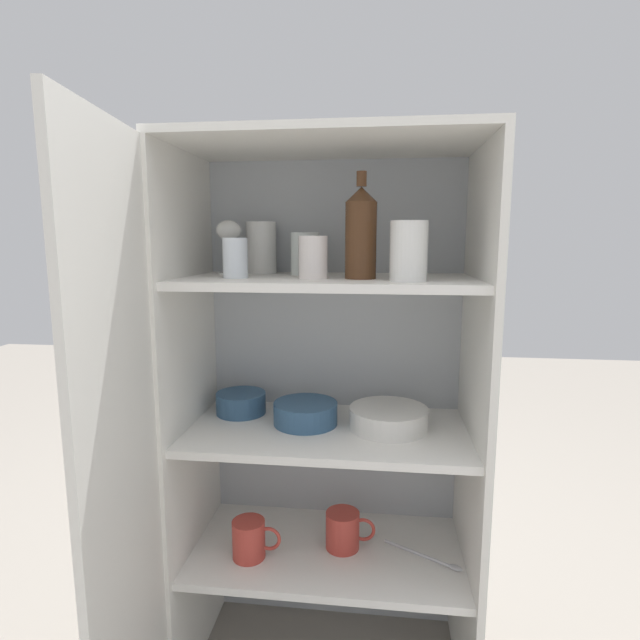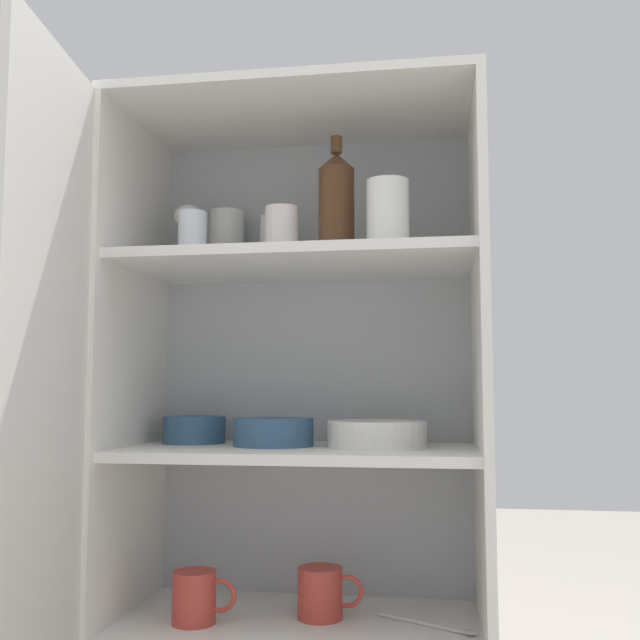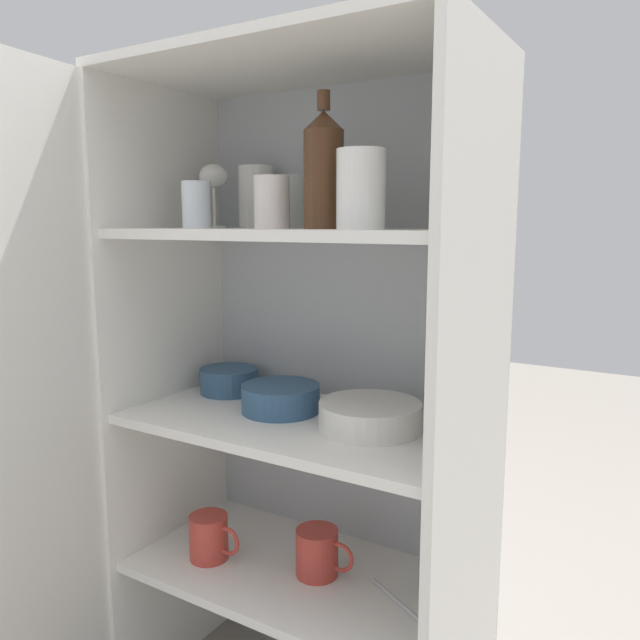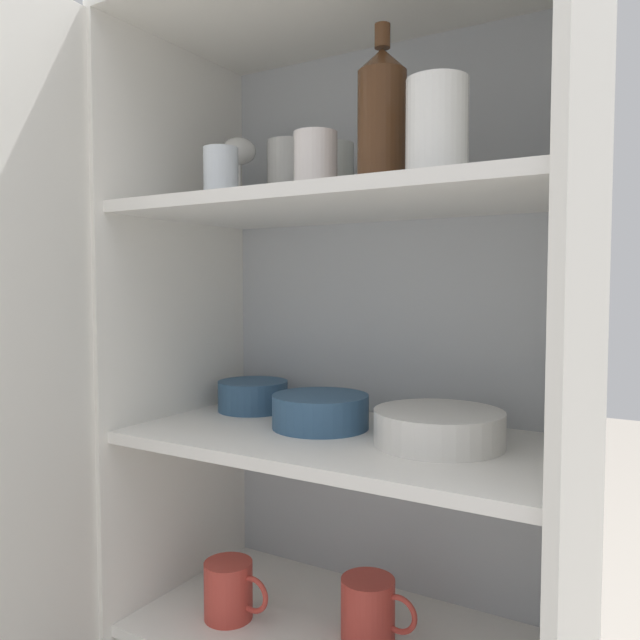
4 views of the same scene
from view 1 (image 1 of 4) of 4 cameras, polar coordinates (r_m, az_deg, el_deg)
cupboard_back_panel at (r=1.49m, az=1.65°, el=-9.27°), size 0.74×0.02×1.37m
cupboard_side_left at (r=1.39m, az=-14.47°, el=-10.95°), size 0.02×0.41×1.37m
cupboard_side_right at (r=1.32m, az=17.06°, el=-12.12°), size 0.02×0.41×1.37m
cupboard_top_panel at (r=1.24m, az=0.95°, el=19.56°), size 0.74×0.41×0.02m
shelf_board_lower at (r=1.47m, az=0.83°, el=-24.89°), size 0.71×0.37×0.02m
shelf_board_middle at (r=1.31m, az=0.86°, el=-12.63°), size 0.71×0.37×0.02m
shelf_board_upper at (r=1.22m, az=0.91°, el=4.43°), size 0.71×0.37×0.02m
cupboard_door at (r=1.06m, az=-21.59°, el=-17.81°), size 0.06×0.37×1.37m
tumbler_glass_0 at (r=1.18m, az=-0.80°, el=7.18°), size 0.07×0.07×0.10m
tumbler_glass_1 at (r=1.31m, az=-1.71°, el=7.57°), size 0.07×0.07×0.11m
tumbler_glass_2 at (r=1.21m, az=-9.66°, el=7.00°), size 0.06×0.06×0.10m
tumbler_glass_3 at (r=1.38m, az=-6.71°, el=8.20°), size 0.08×0.08×0.14m
tumbler_glass_4 at (r=1.12m, az=10.10°, el=7.75°), size 0.08×0.08×0.13m
wine_glass_0 at (r=1.34m, az=-10.38°, el=9.62°), size 0.06×0.06×0.14m
wine_bottle at (r=1.18m, az=4.70°, el=9.94°), size 0.07×0.07×0.25m
plate_stack_white at (r=1.31m, az=7.85°, el=-11.02°), size 0.20×0.20×0.05m
mixing_bowl_large at (r=1.33m, az=-1.67°, el=-10.46°), size 0.17×0.17×0.06m
serving_bowl_small at (r=1.42m, az=-9.02°, el=-9.22°), size 0.14×0.14×0.06m
coffee_mug_primary at (r=1.42m, az=-8.04°, el=-23.54°), size 0.13×0.08×0.10m
coffee_mug_extra_1 at (r=1.44m, az=2.70°, el=-22.84°), size 0.13×0.09×0.10m
serving_spoon at (r=1.45m, az=12.28°, el=-24.99°), size 0.20×0.12×0.01m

